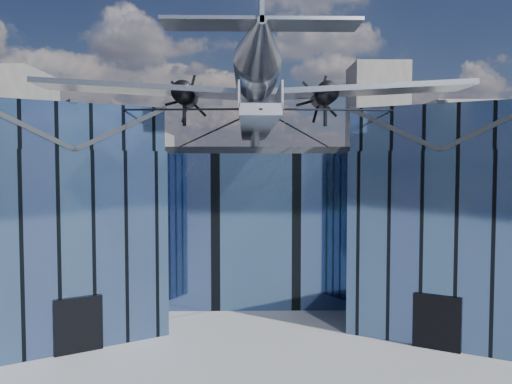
{
  "coord_description": "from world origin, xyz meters",
  "views": [
    {
      "loc": [
        -0.65,
        -27.69,
        8.76
      ],
      "look_at": [
        0.0,
        2.0,
        7.2
      ],
      "focal_mm": 35.0,
      "sensor_mm": 36.0,
      "label": 1
    }
  ],
  "objects": [
    {
      "name": "ground_plane",
      "position": [
        0.0,
        0.0,
        0.0
      ],
      "size": [
        120.0,
        120.0,
        0.0
      ],
      "primitive_type": "plane",
      "color": "gray"
    },
    {
      "name": "museum",
      "position": [
        0.0,
        5.82,
        5.54
      ],
      "size": [
        32.88,
        24.5,
        17.6
      ],
      "color": "#445F8B",
      "rests_on": "ground"
    },
    {
      "name": "bg_towers",
      "position": [
        1.45,
        50.49,
        10.01
      ],
      "size": [
        77.0,
        24.5,
        26.0
      ],
      "color": "gray",
      "rests_on": "ground"
    }
  ]
}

